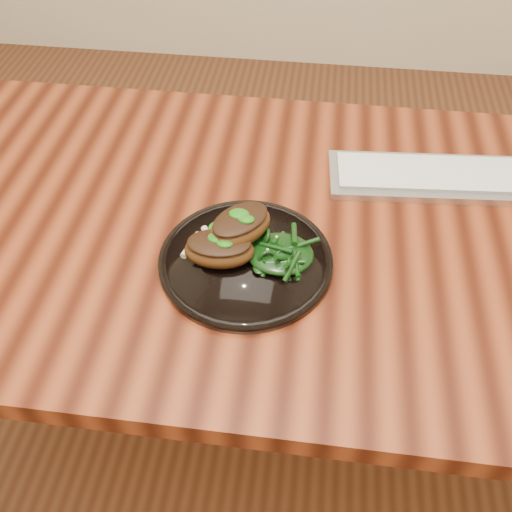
{
  "coord_description": "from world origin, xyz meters",
  "views": [
    {
      "loc": [
        0.01,
        -0.73,
        1.43
      ],
      "look_at": [
        -0.07,
        -0.11,
        0.78
      ],
      "focal_mm": 40.0,
      "sensor_mm": 36.0,
      "label": 1
    }
  ],
  "objects": [
    {
      "name": "keyboard",
      "position": [
        0.26,
        0.15,
        0.76
      ],
      "size": [
        0.45,
        0.17,
        0.02
      ],
      "color": "#B6B8BB",
      "rests_on": "desk"
    },
    {
      "name": "lamb_chop_back",
      "position": [
        -0.1,
        -0.08,
        0.81
      ],
      "size": [
        0.13,
        0.13,
        0.05
      ],
      "color": "#49270E",
      "rests_on": "plate"
    },
    {
      "name": "plate",
      "position": [
        -0.08,
        -0.11,
        0.76
      ],
      "size": [
        0.28,
        0.28,
        0.02
      ],
      "color": "black",
      "rests_on": "desk"
    },
    {
      "name": "greens_heap",
      "position": [
        -0.03,
        -0.1,
        0.78
      ],
      "size": [
        0.11,
        0.1,
        0.04
      ],
      "color": "black",
      "rests_on": "plate"
    },
    {
      "name": "lamb_chop_front",
      "position": [
        -0.12,
        -0.12,
        0.79
      ],
      "size": [
        0.12,
        0.08,
        0.05
      ],
      "color": "#49270E",
      "rests_on": "plate"
    },
    {
      "name": "desk",
      "position": [
        0.0,
        0.0,
        0.67
      ],
      "size": [
        1.6,
        0.8,
        0.75
      ],
      "color": "#351006",
      "rests_on": "ground"
    },
    {
      "name": "herb_smear",
      "position": [
        -0.12,
        -0.05,
        0.77
      ],
      "size": [
        0.07,
        0.05,
        0.0
      ],
      "primitive_type": "ellipsoid",
      "color": "#0D4E08",
      "rests_on": "plate"
    }
  ]
}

